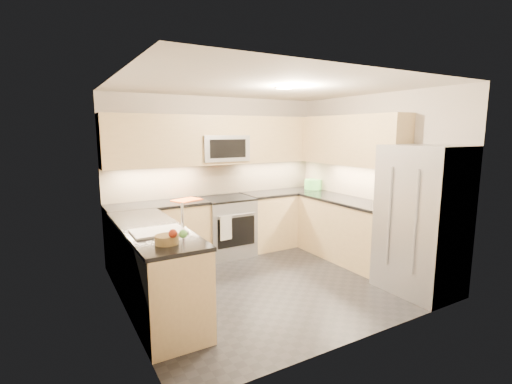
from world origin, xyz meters
name	(u,v)px	position (x,y,z in m)	size (l,w,h in m)	color
floor	(269,282)	(0.00, 0.00, 0.00)	(3.60, 3.20, 0.00)	#232328
ceiling	(270,86)	(0.00, 0.00, 2.50)	(3.60, 3.20, 0.02)	beige
wall_back	(218,175)	(0.00, 1.60, 1.25)	(3.60, 0.02, 2.50)	#BBB0A3
wall_front	(365,211)	(0.00, -1.60, 1.25)	(3.60, 0.02, 2.50)	#BBB0A3
wall_left	(121,201)	(-1.80, 0.00, 1.25)	(0.02, 3.20, 2.50)	#BBB0A3
wall_right	(371,179)	(1.80, 0.00, 1.25)	(0.02, 3.20, 2.50)	#BBB0A3
base_cab_back_left	(159,236)	(-1.09, 1.30, 0.45)	(1.42, 0.60, 0.90)	#DDBD85
base_cab_back_right	(283,219)	(1.09, 1.30, 0.45)	(1.42, 0.60, 0.90)	#DDBD85
base_cab_right	(347,231)	(1.50, 0.15, 0.45)	(0.60, 1.70, 0.90)	#DDBD85
base_cab_peninsula	(154,270)	(-1.50, 0.00, 0.45)	(0.60, 2.00, 0.90)	#DDBD85
countertop_back_left	(157,205)	(-1.09, 1.30, 0.92)	(1.42, 0.63, 0.04)	black
countertop_back_right	(283,192)	(1.09, 1.30, 0.92)	(1.42, 0.63, 0.04)	black
countertop_right	(348,201)	(1.50, 0.15, 0.92)	(0.63, 1.70, 0.04)	black
countertop_peninsula	(152,229)	(-1.50, 0.00, 0.92)	(0.63, 2.00, 0.04)	black
upper_cab_back	(222,140)	(0.00, 1.43, 1.83)	(3.60, 0.35, 0.75)	#DDBD85
upper_cab_right	(351,140)	(1.62, 0.28, 1.83)	(0.35, 1.95, 0.75)	#DDBD85
backsplash_back	(218,179)	(0.00, 1.60, 1.20)	(3.60, 0.01, 0.51)	tan
backsplash_right	(349,179)	(1.80, 0.45, 1.20)	(0.01, 2.30, 0.51)	tan
gas_range	(227,227)	(0.00, 1.28, 0.46)	(0.76, 0.65, 0.91)	#989B9F
range_cooktop	(227,199)	(0.00, 1.28, 0.92)	(0.76, 0.65, 0.03)	black
oven_door_glass	(236,232)	(0.00, 0.95, 0.45)	(0.62, 0.02, 0.45)	black
oven_handle	(237,215)	(0.00, 0.93, 0.72)	(0.02, 0.02, 0.60)	#B2B5BA
microwave	(223,148)	(0.00, 1.40, 1.70)	(0.76, 0.40, 0.40)	#9DA0A5
microwave_door	(228,149)	(0.00, 1.20, 1.70)	(0.60, 0.01, 0.28)	black
refrigerator	(422,220)	(1.45, -1.15, 0.90)	(0.70, 0.90, 1.80)	#9E9FA5
fridge_handle_left	(415,223)	(1.08, -1.33, 0.95)	(0.02, 0.02, 1.20)	#B2B5BA
fridge_handle_right	(389,217)	(1.08, -0.97, 0.95)	(0.02, 0.02, 1.20)	#B2B5BA
sink_basin	(159,238)	(-1.50, -0.25, 0.88)	(0.52, 0.38, 0.16)	white
faucet	(182,216)	(-1.24, -0.25, 1.08)	(0.03, 0.03, 0.28)	silver
utensil_bowl	(313,184)	(1.69, 1.23, 1.03)	(0.30, 0.30, 0.17)	#50B44D
cutting_board	(187,200)	(-0.64, 1.31, 0.95)	(0.40, 0.28, 0.01)	#E45215
fruit_basket	(167,240)	(-1.54, -0.68, 0.98)	(0.22, 0.22, 0.08)	olive
fruit_apple	(173,233)	(-1.51, -0.77, 1.05)	(0.08, 0.08, 0.08)	#9E2912
fruit_pear	(183,234)	(-1.43, -0.83, 1.05)	(0.08, 0.08, 0.08)	#61BB50
dish_towel_check	(226,228)	(-0.19, 0.91, 0.55)	(0.20, 0.02, 0.37)	silver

